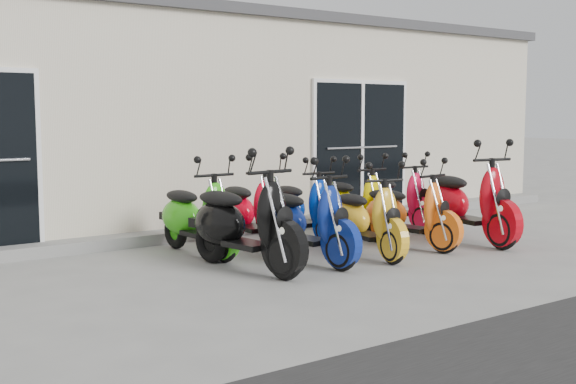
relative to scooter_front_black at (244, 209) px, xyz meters
name	(u,v)px	position (x,y,z in m)	size (l,w,h in m)	color
ground	(316,257)	(1.15, 0.17, -0.71)	(80.00, 80.00, 0.00)	gray
building	(140,122)	(1.15, 5.37, 0.89)	(14.00, 6.00, 3.20)	beige
roof_cap	(138,27)	(1.15, 5.37, 2.57)	(14.20, 6.20, 0.16)	#3F3F42
front_step	(232,229)	(1.15, 2.19, -0.63)	(14.00, 0.40, 0.15)	gray
door_right	(361,144)	(3.75, 2.34, 0.55)	(2.02, 0.08, 2.22)	black
scooter_front_black	(244,209)	(0.00, 0.00, 0.00)	(0.69, 1.91, 1.41)	black
scooter_front_blue	(306,209)	(0.82, -0.05, -0.06)	(0.63, 1.74, 1.29)	navy
scooter_front_orange_a	(367,208)	(1.68, -0.17, -0.10)	(0.59, 1.63, 1.20)	gold
scooter_front_orange_b	(408,202)	(2.50, -0.05, -0.10)	(0.59, 1.63, 1.20)	orange
scooter_front_red	(468,190)	(3.47, -0.22, 0.01)	(0.71, 1.94, 1.43)	#B20511
scooter_back_green	(197,205)	(0.01, 1.11, -0.07)	(0.63, 1.72, 1.27)	green
scooter_back_red	(251,200)	(0.79, 1.11, -0.07)	(0.63, 1.72, 1.27)	red
scooter_back_blue	(303,198)	(1.68, 1.16, -0.11)	(0.59, 1.62, 1.20)	#012492
scooter_back_yellow	(355,193)	(2.61, 1.15, -0.10)	(0.59, 1.63, 1.21)	#E9D200
scooter_back_extra	(397,190)	(3.46, 1.15, -0.10)	(0.59, 1.63, 1.21)	red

